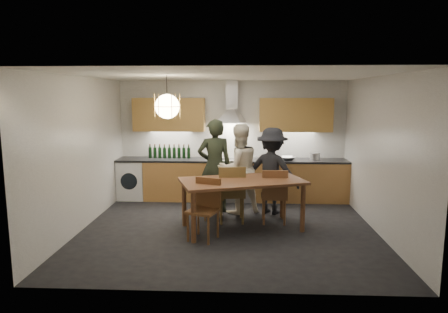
{
  "coord_description": "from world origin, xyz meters",
  "views": [
    {
      "loc": [
        0.24,
        -6.62,
        2.29
      ],
      "look_at": [
        -0.09,
        0.4,
        1.2
      ],
      "focal_mm": 32.0,
      "sensor_mm": 36.0,
      "label": 1
    }
  ],
  "objects_px": {
    "chair_back_left": "(213,195)",
    "person_mid": "(239,169)",
    "wine_bottles": "(169,151)",
    "stock_pot": "(315,157)",
    "person_left": "(215,166)",
    "chair_front": "(205,204)",
    "mixing_bowl": "(288,158)",
    "dining_table": "(242,186)",
    "person_right": "(272,171)"
  },
  "relations": [
    {
      "from": "person_left",
      "to": "person_mid",
      "type": "relative_size",
      "value": 1.05
    },
    {
      "from": "person_mid",
      "to": "stock_pot",
      "type": "distance_m",
      "value": 1.88
    },
    {
      "from": "person_left",
      "to": "person_mid",
      "type": "bearing_deg",
      "value": 164.05
    },
    {
      "from": "mixing_bowl",
      "to": "wine_bottles",
      "type": "height_order",
      "value": "wine_bottles"
    },
    {
      "from": "chair_back_left",
      "to": "person_left",
      "type": "bearing_deg",
      "value": -95.57
    },
    {
      "from": "person_left",
      "to": "person_right",
      "type": "bearing_deg",
      "value": 166.35
    },
    {
      "from": "dining_table",
      "to": "chair_front",
      "type": "xyz_separation_m",
      "value": [
        -0.59,
        -0.47,
        -0.21
      ]
    },
    {
      "from": "person_mid",
      "to": "person_left",
      "type": "bearing_deg",
      "value": -28.57
    },
    {
      "from": "person_right",
      "to": "person_left",
      "type": "bearing_deg",
      "value": 22.25
    },
    {
      "from": "person_right",
      "to": "chair_front",
      "type": "bearing_deg",
      "value": 74.92
    },
    {
      "from": "person_right",
      "to": "stock_pot",
      "type": "distance_m",
      "value": 1.37
    },
    {
      "from": "dining_table",
      "to": "person_left",
      "type": "distance_m",
      "value": 1.15
    },
    {
      "from": "chair_front",
      "to": "wine_bottles",
      "type": "relative_size",
      "value": 1.04
    },
    {
      "from": "stock_pot",
      "to": "wine_bottles",
      "type": "bearing_deg",
      "value": 177.67
    },
    {
      "from": "chair_back_left",
      "to": "wine_bottles",
      "type": "bearing_deg",
      "value": -61.67
    },
    {
      "from": "dining_table",
      "to": "wine_bottles",
      "type": "relative_size",
      "value": 2.42
    },
    {
      "from": "mixing_bowl",
      "to": "stock_pot",
      "type": "relative_size",
      "value": 1.51
    },
    {
      "from": "mixing_bowl",
      "to": "wine_bottles",
      "type": "distance_m",
      "value": 2.6
    },
    {
      "from": "chair_front",
      "to": "dining_table",
      "type": "bearing_deg",
      "value": 59.14
    },
    {
      "from": "dining_table",
      "to": "stock_pot",
      "type": "bearing_deg",
      "value": 32.66
    },
    {
      "from": "dining_table",
      "to": "wine_bottles",
      "type": "bearing_deg",
      "value": 110.2
    },
    {
      "from": "person_mid",
      "to": "chair_front",
      "type": "bearing_deg",
      "value": 45.48
    },
    {
      "from": "chair_front",
      "to": "stock_pot",
      "type": "xyz_separation_m",
      "value": [
        2.14,
        2.38,
        0.42
      ]
    },
    {
      "from": "person_left",
      "to": "stock_pot",
      "type": "xyz_separation_m",
      "value": [
        2.1,
        0.91,
        0.06
      ]
    },
    {
      "from": "chair_front",
      "to": "mixing_bowl",
      "type": "distance_m",
      "value": 2.85
    },
    {
      "from": "mixing_bowl",
      "to": "chair_front",
      "type": "bearing_deg",
      "value": -123.67
    },
    {
      "from": "person_mid",
      "to": "stock_pot",
      "type": "xyz_separation_m",
      "value": [
        1.63,
        0.94,
        0.1
      ]
    },
    {
      "from": "person_mid",
      "to": "person_right",
      "type": "distance_m",
      "value": 0.64
    },
    {
      "from": "person_left",
      "to": "mixing_bowl",
      "type": "height_order",
      "value": "person_left"
    },
    {
      "from": "dining_table",
      "to": "wine_bottles",
      "type": "distance_m",
      "value": 2.62
    },
    {
      "from": "dining_table",
      "to": "person_left",
      "type": "relative_size",
      "value": 1.23
    },
    {
      "from": "mixing_bowl",
      "to": "wine_bottles",
      "type": "bearing_deg",
      "value": 176.48
    },
    {
      "from": "chair_front",
      "to": "person_right",
      "type": "bearing_deg",
      "value": 72.0
    },
    {
      "from": "wine_bottles",
      "to": "stock_pot",
      "type": "bearing_deg",
      "value": -2.33
    },
    {
      "from": "wine_bottles",
      "to": "mixing_bowl",
      "type": "bearing_deg",
      "value": -3.52
    },
    {
      "from": "person_left",
      "to": "mixing_bowl",
      "type": "xyz_separation_m",
      "value": [
        1.52,
        0.88,
        0.02
      ]
    },
    {
      "from": "dining_table",
      "to": "chair_back_left",
      "type": "relative_size",
      "value": 2.71
    },
    {
      "from": "chair_back_left",
      "to": "person_mid",
      "type": "xyz_separation_m",
      "value": [
        0.46,
        0.49,
        0.39
      ]
    },
    {
      "from": "dining_table",
      "to": "stock_pot",
      "type": "height_order",
      "value": "stock_pot"
    },
    {
      "from": "chair_front",
      "to": "person_mid",
      "type": "distance_m",
      "value": 1.56
    },
    {
      "from": "chair_back_left",
      "to": "person_mid",
      "type": "bearing_deg",
      "value": -139.65
    },
    {
      "from": "mixing_bowl",
      "to": "person_right",
      "type": "bearing_deg",
      "value": -114.22
    },
    {
      "from": "stock_pot",
      "to": "person_mid",
      "type": "bearing_deg",
      "value": -149.96
    },
    {
      "from": "chair_front",
      "to": "mixing_bowl",
      "type": "bearing_deg",
      "value": 77.08
    },
    {
      "from": "dining_table",
      "to": "chair_front",
      "type": "relative_size",
      "value": 2.33
    },
    {
      "from": "chair_front",
      "to": "stock_pot",
      "type": "distance_m",
      "value": 3.23
    },
    {
      "from": "dining_table",
      "to": "person_left",
      "type": "xyz_separation_m",
      "value": [
        -0.54,
        1.0,
        0.15
      ]
    },
    {
      "from": "person_right",
      "to": "stock_pot",
      "type": "bearing_deg",
      "value": -112.75
    },
    {
      "from": "person_right",
      "to": "mixing_bowl",
      "type": "distance_m",
      "value": 1.0
    },
    {
      "from": "stock_pot",
      "to": "wine_bottles",
      "type": "relative_size",
      "value": 0.23
    }
  ]
}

